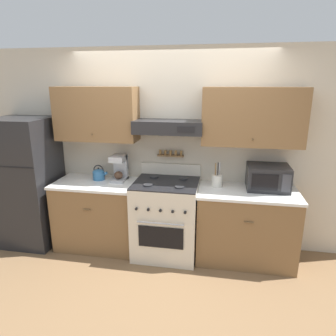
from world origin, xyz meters
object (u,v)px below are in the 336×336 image
Objects in this scene: tea_kettle at (99,174)px; microwave at (268,177)px; refrigerator at (27,182)px; stove_range at (166,218)px; coffee_maker at (120,167)px; utensil_crock at (217,180)px.

microwave is at bearing 0.48° from tea_kettle.
refrigerator reaches higher than microwave.
stove_range is 0.88m from coffee_maker.
utensil_crock is (-0.59, -0.02, -0.07)m from microwave.
coffee_maker is 1.85m from microwave.
utensil_crock reaches higher than stove_range.
coffee_maker is 0.69× the size of microwave.
utensil_crock is (0.61, 0.13, 0.49)m from stove_range.
coffee_maker is 1.11× the size of utensil_crock.
refrigerator reaches higher than stove_range.
tea_kettle is at bearing 8.16° from refrigerator.
utensil_crock is at bearing -1.64° from coffee_maker.
microwave reaches higher than tea_kettle.
microwave is (1.85, -0.02, -0.03)m from coffee_maker.
utensil_crock is (1.25, -0.04, -0.09)m from coffee_maker.
refrigerator reaches higher than coffee_maker.
microwave reaches higher than stove_range.
coffee_maker is 1.26m from utensil_crock.
tea_kettle is at bearing -180.00° from utensil_crock.
stove_range is at bearing -172.80° from microwave.
tea_kettle is 0.66× the size of utensil_crock.
tea_kettle is at bearing 171.74° from stove_range.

